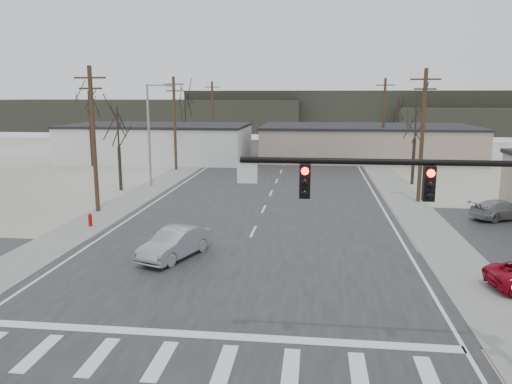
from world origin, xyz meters
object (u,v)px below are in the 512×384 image
car_far_b (274,142)px  car_parked_silver (502,210)px  sedan_crossing (175,243)px  traffic_signal_mast (466,216)px  fire_hydrant (90,220)px  car_far_a (344,151)px

car_far_b → car_parked_silver: bearing=-52.8°
car_far_b → sedan_crossing: bearing=-75.7°
traffic_signal_mast → fire_hydrant: (-18.09, 14.20, -4.22)m
sedan_crossing → car_far_a: 43.99m
car_far_a → traffic_signal_mast: bearing=91.3°
fire_hydrant → car_far_b: 50.83m
traffic_signal_mast → car_far_a: (-0.62, 51.64, -3.78)m
fire_hydrant → car_far_a: (17.48, 37.44, 0.45)m
sedan_crossing → car_parked_silver: 21.70m
fire_hydrant → car_far_b: size_ratio=0.23×
car_far_a → car_far_b: (-10.24, 12.87, -0.21)m
car_far_b → car_parked_silver: size_ratio=0.87×
fire_hydrant → car_far_a: car_far_a is taller
car_far_a → car_far_b: car_far_a is taller
traffic_signal_mast → car_far_b: traffic_signal_mast is taller
traffic_signal_mast → car_far_b: bearing=99.6°
car_far_a → car_parked_silver: 33.55m
traffic_signal_mast → car_parked_silver: (7.94, 19.20, -4.01)m
sedan_crossing → car_parked_silver: bearing=48.9°
sedan_crossing → car_far_b: size_ratio=1.19×
sedan_crossing → car_far_a: car_far_a is taller
sedan_crossing → car_far_a: size_ratio=0.76×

